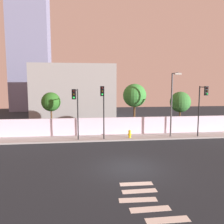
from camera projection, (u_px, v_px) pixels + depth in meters
ground_plane at (129, 168)px, 14.67m from camera, size 80.00×80.00×0.00m
sidewalk at (113, 138)px, 22.75m from camera, size 36.00×2.40×0.15m
perimeter_wall at (112, 126)px, 23.90m from camera, size 36.00×0.18×1.80m
crosswalk_marking at (145, 199)px, 10.62m from camera, size 2.61×3.86×0.01m
traffic_light_left at (76, 103)px, 20.59m from camera, size 0.52×1.49×4.85m
traffic_light_center at (103, 101)px, 21.00m from camera, size 0.47×1.27×5.11m
traffic_light_right at (203, 100)px, 22.16m from camera, size 0.37×1.30×5.11m
street_lamp_curbside at (172, 100)px, 22.31m from camera, size 0.61×1.73×6.38m
fire_hydrant at (130, 134)px, 22.37m from camera, size 0.44×0.26×0.79m
roadside_tree_leftmost at (51, 102)px, 24.20m from camera, size 2.05×2.05×4.59m
roadside_tree_midleft at (135, 96)px, 25.22m from camera, size 2.60×2.60×5.50m
roadside_tree_midright at (180, 102)px, 25.96m from camera, size 2.38×2.38×4.61m
low_building_distant at (74, 92)px, 36.77m from camera, size 13.16×6.00×8.62m
tower_on_skyline at (30, 49)px, 46.48m from camera, size 7.90×5.00×25.29m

